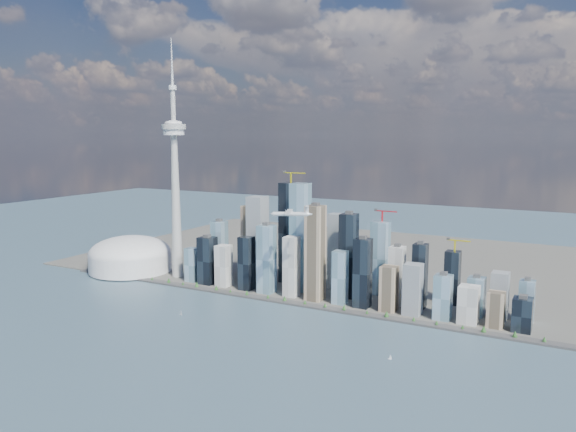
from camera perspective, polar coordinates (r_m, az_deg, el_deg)
The scene contains 10 objects.
ground at distance 959.42m, azimuth -8.89°, elevation -12.37°, with size 4000.00×4000.00×0.00m, color #344D5B.
seawall at distance 1156.85m, azimuth -1.34°, elevation -8.56°, with size 1100.00×22.00×4.00m, color #383838.
land at distance 1551.80m, azimuth 6.90°, elevation -4.29°, with size 1400.00×900.00×3.00m, color #4C4C47.
shoreline_trees at distance 1154.91m, azimuth -1.34°, elevation -8.24°, with size 960.53×7.20×8.80m.
skyscraper_cluster at distance 1185.84m, azimuth 3.24°, elevation -4.33°, with size 736.00×142.00×253.64m.
needle_tower at distance 1332.07m, azimuth -11.40°, elevation 3.74°, with size 56.00×56.00×550.50m.
dome_stadium at distance 1445.16m, azimuth -15.73°, elevation -3.94°, with size 200.00×200.00×86.00m.
airplane at distance 1056.32m, azimuth 0.30°, elevation 0.26°, with size 76.78×68.91×19.66m.
sailboat_west at distance 1091.53m, azimuth -10.81°, elevation -9.68°, with size 6.91×3.43×9.61m.
sailboat_east at distance 887.52m, azimuth 10.34°, elevation -13.97°, with size 6.03×2.00×8.34m.
Camera 1 is at (546.96, -713.30, 335.45)m, focal length 35.00 mm.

